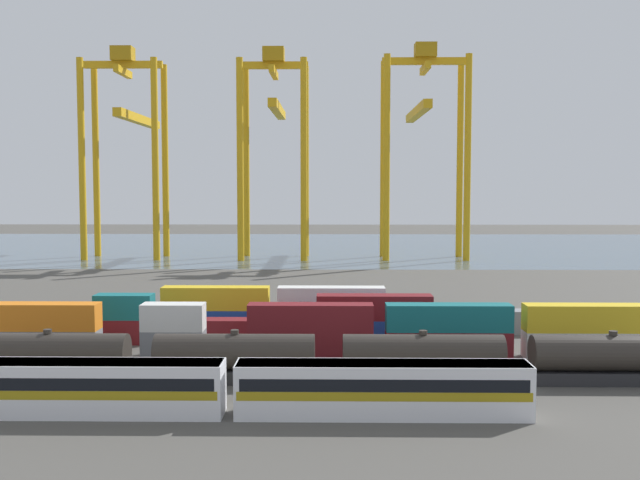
# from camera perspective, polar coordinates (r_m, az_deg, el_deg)

# --- Properties ---
(ground_plane) EXTENTS (420.00, 420.00, 0.00)m
(ground_plane) POSITION_cam_1_polar(r_m,az_deg,el_deg) (113.83, -6.04, -4.24)
(ground_plane) COLOR #4C4944
(harbour_water) EXTENTS (400.00, 110.00, 0.01)m
(harbour_water) POSITION_cam_1_polar(r_m,az_deg,el_deg) (202.94, -2.99, -0.54)
(harbour_water) COLOR #475B6B
(harbour_water) RESTS_ON ground_plane
(passenger_train) EXTENTS (65.30, 3.14, 3.90)m
(passenger_train) POSITION_cam_1_polar(r_m,az_deg,el_deg) (57.34, -18.14, -10.60)
(passenger_train) COLOR silver
(passenger_train) RESTS_ON ground_plane
(freight_tank_row) EXTENTS (61.16, 3.00, 4.46)m
(freight_tank_row) POSITION_cam_1_polar(r_m,az_deg,el_deg) (63.24, 0.68, -9.03)
(freight_tank_row) COLOR #232326
(freight_tank_row) RESTS_ON ground_plane
(shipping_container_2) EXTENTS (12.10, 2.44, 2.60)m
(shipping_container_2) POSITION_cam_1_polar(r_m,az_deg,el_deg) (77.99, -20.91, -7.40)
(shipping_container_2) COLOR slate
(shipping_container_2) RESTS_ON ground_plane
(shipping_container_3) EXTENTS (12.10, 2.44, 2.60)m
(shipping_container_3) POSITION_cam_1_polar(r_m,az_deg,el_deg) (77.52, -20.96, -5.52)
(shipping_container_3) COLOR orange
(shipping_container_3) RESTS_ON shipping_container_2
(shipping_container_4) EXTENTS (6.04, 2.44, 2.60)m
(shipping_container_4) POSITION_cam_1_polar(r_m,az_deg,el_deg) (74.13, -11.19, -7.80)
(shipping_container_4) COLOR slate
(shipping_container_4) RESTS_ON ground_plane
(shipping_container_5) EXTENTS (6.04, 2.44, 2.60)m
(shipping_container_5) POSITION_cam_1_polar(r_m,az_deg,el_deg) (73.64, -11.22, -5.82)
(shipping_container_5) COLOR silver
(shipping_container_5) RESTS_ON shipping_container_4
(shipping_container_6) EXTENTS (12.10, 2.44, 2.60)m
(shipping_container_6) POSITION_cam_1_polar(r_m,az_deg,el_deg) (72.56, -0.73, -7.98)
(shipping_container_6) COLOR maroon
(shipping_container_6) RESTS_ON ground_plane
(shipping_container_7) EXTENTS (12.10, 2.44, 2.60)m
(shipping_container_7) POSITION_cam_1_polar(r_m,az_deg,el_deg) (72.05, -0.73, -5.96)
(shipping_container_7) COLOR maroon
(shipping_container_7) RESTS_ON shipping_container_6
(shipping_container_8) EXTENTS (12.10, 2.44, 2.60)m
(shipping_container_8) POSITION_cam_1_polar(r_m,az_deg,el_deg) (73.41, 9.84, -7.90)
(shipping_container_8) COLOR maroon
(shipping_container_8) RESTS_ON ground_plane
(shipping_container_9) EXTENTS (12.10, 2.44, 2.60)m
(shipping_container_9) POSITION_cam_1_polar(r_m,az_deg,el_deg) (72.92, 9.86, -5.90)
(shipping_container_9) COLOR #146066
(shipping_container_9) RESTS_ON shipping_container_8
(shipping_container_10) EXTENTS (12.10, 2.44, 2.60)m
(shipping_container_10) POSITION_cam_1_polar(r_m,az_deg,el_deg) (76.62, 19.83, -7.58)
(shipping_container_10) COLOR silver
(shipping_container_10) RESTS_ON ground_plane
(shipping_container_11) EXTENTS (12.10, 2.44, 2.60)m
(shipping_container_11) POSITION_cam_1_polar(r_m,az_deg,el_deg) (76.15, 19.88, -5.66)
(shipping_container_11) COLOR gold
(shipping_container_11) RESTS_ON shipping_container_10
(shipping_container_13) EXTENTS (12.10, 2.44, 2.60)m
(shipping_container_13) POSITION_cam_1_polar(r_m,az_deg,el_deg) (85.92, -23.34, -6.41)
(shipping_container_13) COLOR maroon
(shipping_container_13) RESTS_ON ground_plane
(shipping_container_14) EXTENTS (6.04, 2.44, 2.60)m
(shipping_container_14) POSITION_cam_1_polar(r_m,az_deg,el_deg) (81.45, -14.79, -6.78)
(shipping_container_14) COLOR maroon
(shipping_container_14) RESTS_ON ground_plane
(shipping_container_15) EXTENTS (6.04, 2.44, 2.60)m
(shipping_container_15) POSITION_cam_1_polar(r_m,az_deg,el_deg) (81.01, -14.83, -4.97)
(shipping_container_15) COLOR #146066
(shipping_container_15) RESTS_ON shipping_container_14
(shipping_container_16) EXTENTS (12.10, 2.44, 2.60)m
(shipping_container_16) POSITION_cam_1_polar(r_m,az_deg,el_deg) (78.95, -5.47, -7.00)
(shipping_container_16) COLOR maroon
(shipping_container_16) RESTS_ON ground_plane
(shipping_container_17) EXTENTS (12.10, 2.44, 2.60)m
(shipping_container_17) POSITION_cam_1_polar(r_m,az_deg,el_deg) (78.61, 4.19, -7.05)
(shipping_container_17) COLOR #1C4299
(shipping_container_17) RESTS_ON ground_plane
(shipping_container_18) EXTENTS (12.10, 2.44, 2.60)m
(shipping_container_18) POSITION_cam_1_polar(r_m,az_deg,el_deg) (78.15, 4.20, -5.17)
(shipping_container_18) COLOR maroon
(shipping_container_18) RESTS_ON shipping_container_17
(shipping_container_21) EXTENTS (12.10, 2.44, 2.60)m
(shipping_container_21) POSITION_cam_1_polar(r_m,az_deg,el_deg) (88.42, -16.49, -5.95)
(shipping_container_21) COLOR orange
(shipping_container_21) RESTS_ON ground_plane
(shipping_container_22) EXTENTS (12.10, 2.44, 2.60)m
(shipping_container_22) POSITION_cam_1_polar(r_m,az_deg,el_deg) (85.45, -8.01, -6.17)
(shipping_container_22) COLOR #1C4299
(shipping_container_22) RESTS_ON ground_plane
(shipping_container_23) EXTENTS (12.10, 2.44, 2.60)m
(shipping_container_23) POSITION_cam_1_polar(r_m,az_deg,el_deg) (85.03, -8.03, -4.45)
(shipping_container_23) COLOR gold
(shipping_container_23) RESTS_ON shipping_container_22
(shipping_container_24) EXTENTS (12.10, 2.44, 2.60)m
(shipping_container_24) POSITION_cam_1_polar(r_m,az_deg,el_deg) (84.44, 0.87, -6.25)
(shipping_container_24) COLOR #AD211C
(shipping_container_24) RESTS_ON ground_plane
(shipping_container_25) EXTENTS (12.10, 2.44, 2.60)m
(shipping_container_25) POSITION_cam_1_polar(r_m,az_deg,el_deg) (84.01, 0.87, -4.51)
(shipping_container_25) COLOR silver
(shipping_container_25) RESTS_ON shipping_container_24
(shipping_container_26) EXTENTS (12.10, 2.44, 2.60)m
(shipping_container_26) POSITION_cam_1_polar(r_m,az_deg,el_deg) (85.46, 9.75, -6.19)
(shipping_container_26) COLOR maroon
(shipping_container_26) RESTS_ON ground_plane
(shipping_container_27) EXTENTS (12.10, 2.44, 2.60)m
(shipping_container_27) POSITION_cam_1_polar(r_m,az_deg,el_deg) (88.44, 18.23, -5.99)
(shipping_container_27) COLOR slate
(shipping_container_27) RESTS_ON ground_plane
(gantry_crane_west) EXTENTS (18.03, 37.14, 48.18)m
(gantry_crane_west) POSITION_cam_1_polar(r_m,az_deg,el_deg) (179.64, -14.59, 7.92)
(gantry_crane_west) COLOR gold
(gantry_crane_west) RESTS_ON ground_plane
(gantry_crane_central) EXTENTS (15.70, 34.14, 47.95)m
(gantry_crane_central) POSITION_cam_1_polar(r_m,az_deg,el_deg) (173.19, -3.51, 8.25)
(gantry_crane_central) COLOR gold
(gantry_crane_central) RESTS_ON ground_plane
(gantry_crane_east) EXTENTS (19.53, 38.69, 48.80)m
(gantry_crane_east) POSITION_cam_1_polar(r_m,az_deg,el_deg) (174.83, 7.92, 8.36)
(gantry_crane_east) COLOR gold
(gantry_crane_east) RESTS_ON ground_plane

